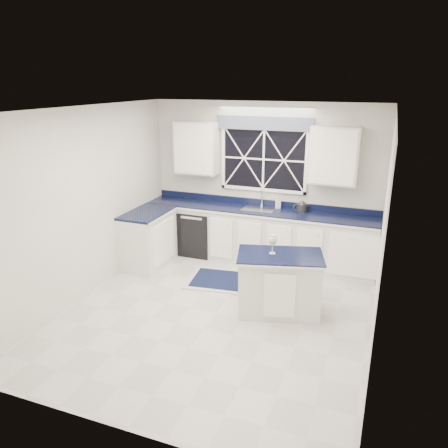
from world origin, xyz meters
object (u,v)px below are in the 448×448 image
at_px(dishwasher, 199,231).
at_px(faucet, 262,197).
at_px(wine_glass, 273,241).
at_px(kettle, 302,206).
at_px(soap_bottle, 278,202).
at_px(island, 279,283).

xyz_separation_m(dishwasher, faucet, (1.10, 0.19, 0.69)).
relative_size(dishwasher, wine_glass, 3.17).
height_order(kettle, wine_glass, kettle).
relative_size(faucet, soap_bottle, 1.55).
height_order(island, kettle, kettle).
bearing_deg(dishwasher, faucet, 10.02).
bearing_deg(kettle, wine_glass, -115.63).
bearing_deg(soap_bottle, kettle, -11.15).
bearing_deg(kettle, faucet, 149.62).
relative_size(island, wine_glass, 4.86).
height_order(faucet, island, faucet).
bearing_deg(dishwasher, soap_bottle, 8.00).
bearing_deg(wine_glass, kettle, 88.19).
bearing_deg(faucet, soap_bottle, 0.26).
bearing_deg(wine_glass, soap_bottle, 101.69).
relative_size(island, soap_bottle, 6.47).
xyz_separation_m(kettle, wine_glass, (-0.05, -1.71, -0.02)).
relative_size(faucet, kettle, 1.13).
relative_size(island, kettle, 4.70).
distance_m(island, kettle, 1.82).
bearing_deg(kettle, island, -111.89).
xyz_separation_m(dishwasher, kettle, (1.82, 0.11, 0.62)).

